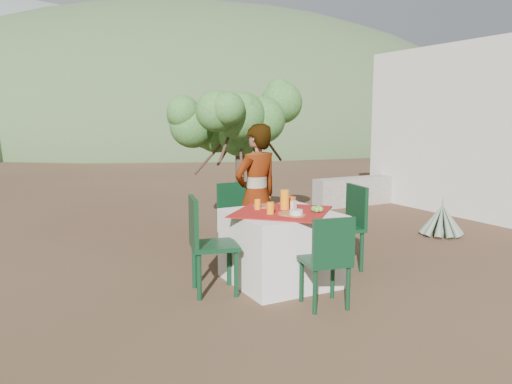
# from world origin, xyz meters

# --- Properties ---
(ground) EXTENTS (160.00, 160.00, 0.00)m
(ground) POSITION_xyz_m (0.00, 0.00, 0.00)
(ground) COLOR #3B231B
(ground) RESTS_ON ground
(table) EXTENTS (1.30, 1.30, 0.76)m
(table) POSITION_xyz_m (-0.48, 0.08, 0.38)
(table) COLOR white
(table) RESTS_ON ground
(chair_far) EXTENTS (0.44, 0.44, 0.93)m
(chair_far) POSITION_xyz_m (-0.48, 1.14, 0.51)
(chair_far) COLOR black
(chair_far) RESTS_ON ground
(chair_near) EXTENTS (0.47, 0.47, 0.86)m
(chair_near) POSITION_xyz_m (-0.49, -0.77, 0.48)
(chair_near) COLOR black
(chair_near) RESTS_ON ground
(chair_left) EXTENTS (0.54, 0.54, 0.97)m
(chair_left) POSITION_xyz_m (-1.31, 0.13, 0.54)
(chair_left) COLOR black
(chair_left) RESTS_ON ground
(chair_right) EXTENTS (0.52, 0.52, 0.96)m
(chair_right) POSITION_xyz_m (0.43, 0.14, 0.53)
(chair_right) COLOR black
(chair_right) RESTS_ON ground
(person) EXTENTS (0.68, 0.52, 1.66)m
(person) POSITION_xyz_m (-0.40, 0.78, 0.83)
(person) COLOR #8C6651
(person) RESTS_ON ground
(shrub_tree) EXTENTS (1.68, 1.65, 1.98)m
(shrub_tree) POSITION_xyz_m (0.06, 2.10, 1.56)
(shrub_tree) COLOR #4B3325
(shrub_tree) RESTS_ON ground
(agave) EXTENTS (0.63, 0.62, 0.67)m
(agave) POSITION_xyz_m (2.67, 0.76, 0.22)
(agave) COLOR slate
(agave) RESTS_ON ground
(guesthouse) EXTENTS (3.20, 4.20, 3.00)m
(guesthouse) POSITION_xyz_m (5.60, 1.80, 1.50)
(guesthouse) COLOR beige
(guesthouse) RESTS_ON ground
(stone_wall) EXTENTS (2.60, 0.35, 0.55)m
(stone_wall) POSITION_xyz_m (3.60, 3.40, 0.28)
(stone_wall) COLOR gray
(stone_wall) RESTS_ON ground
(hill_near_right) EXTENTS (48.00, 48.00, 20.00)m
(hill_near_right) POSITION_xyz_m (12.00, 36.00, 0.00)
(hill_near_right) COLOR #405731
(hill_near_right) RESTS_ON ground
(hill_far_right) EXTENTS (36.00, 36.00, 14.00)m
(hill_far_right) POSITION_xyz_m (28.00, 46.00, 0.00)
(hill_far_right) COLOR slate
(hill_far_right) RESTS_ON ground
(plate_far) EXTENTS (0.24, 0.24, 0.01)m
(plate_far) POSITION_xyz_m (-0.52, 0.39, 0.77)
(plate_far) COLOR brown
(plate_far) RESTS_ON table
(plate_near) EXTENTS (0.25, 0.25, 0.01)m
(plate_near) POSITION_xyz_m (-0.49, -0.11, 0.77)
(plate_near) COLOR brown
(plate_near) RESTS_ON table
(glass_far) EXTENTS (0.07, 0.07, 0.11)m
(glass_far) POSITION_xyz_m (-0.65, 0.29, 0.82)
(glass_far) COLOR orange
(glass_far) RESTS_ON table
(glass_near) EXTENTS (0.08, 0.08, 0.12)m
(glass_near) POSITION_xyz_m (-0.66, 0.01, 0.82)
(glass_near) COLOR orange
(glass_near) RESTS_ON table
(juice_pitcher) EXTENTS (0.09, 0.09, 0.21)m
(juice_pitcher) POSITION_xyz_m (-0.40, 0.15, 0.87)
(juice_pitcher) COLOR orange
(juice_pitcher) RESTS_ON table
(bowl_plate) EXTENTS (0.19, 0.19, 0.01)m
(bowl_plate) POSITION_xyz_m (-0.48, -0.20, 0.77)
(bowl_plate) COLOR brown
(bowl_plate) RESTS_ON table
(white_bowl) EXTENTS (0.13, 0.13, 0.05)m
(white_bowl) POSITION_xyz_m (-0.48, -0.20, 0.80)
(white_bowl) COLOR silver
(white_bowl) RESTS_ON bowl_plate
(jar_left) EXTENTS (0.07, 0.07, 0.11)m
(jar_left) POSITION_xyz_m (-0.24, 0.25, 0.82)
(jar_left) COLOR #BC4D21
(jar_left) RESTS_ON table
(jar_right) EXTENTS (0.06, 0.06, 0.10)m
(jar_right) POSITION_xyz_m (-0.21, 0.35, 0.81)
(jar_right) COLOR #BC4D21
(jar_right) RESTS_ON table
(napkin_holder) EXTENTS (0.07, 0.06, 0.08)m
(napkin_holder) POSITION_xyz_m (-0.29, 0.15, 0.80)
(napkin_holder) COLOR silver
(napkin_holder) RESTS_ON table
(fruit_cluster) EXTENTS (0.13, 0.12, 0.06)m
(fruit_cluster) POSITION_xyz_m (-0.18, -0.14, 0.79)
(fruit_cluster) COLOR #599F39
(fruit_cluster) RESTS_ON table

